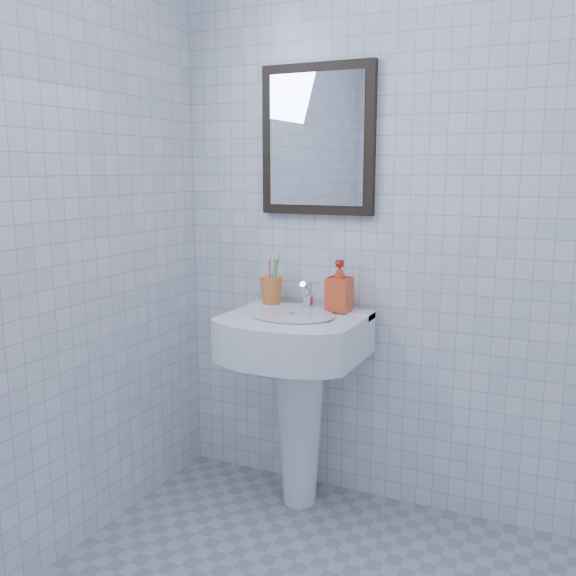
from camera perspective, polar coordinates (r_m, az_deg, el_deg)
The scene contains 6 objects.
wall_back at distance 2.63m, azimuth 12.23°, elevation 6.37°, with size 2.20×0.02×2.50m, color white.
washbasin at distance 2.71m, azimuth 0.86°, elevation -7.90°, with size 0.56×0.41×0.86m.
faucet at distance 2.71m, azimuth 1.76°, elevation -0.80°, with size 0.05×0.11×0.12m.
toothbrush_cup at distance 2.80m, azimuth -1.48°, elevation -0.22°, with size 0.10×0.10×0.12m, color orange, non-canonical shape.
soap_dispenser at distance 2.66m, azimuth 4.59°, elevation 0.18°, with size 0.09×0.10×0.21m, color red.
wall_mirror at distance 2.75m, azimuth 2.63°, elevation 13.02°, with size 0.50×0.04×0.62m.
Camera 1 is at (0.59, -1.36, 1.43)m, focal length 40.00 mm.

